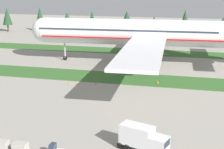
% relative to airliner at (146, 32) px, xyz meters
% --- Properties ---
extents(grass_strip_near, '(320.00, 10.65, 0.01)m').
position_rel_airliner_xyz_m(grass_strip_near, '(-3.24, -16.75, -8.98)').
color(grass_strip_near, '#336028').
rests_on(grass_strip_near, ground).
extents(grass_strip_far, '(320.00, 10.65, 0.01)m').
position_rel_airliner_xyz_m(grass_strip_far, '(-3.24, 16.55, -8.98)').
color(grass_strip_far, '#336028').
rests_on(grass_strip_far, ground).
extents(airliner, '(67.60, 83.28, 25.06)m').
position_rel_airliner_xyz_m(airliner, '(0.00, 0.00, 0.00)').
color(airliner, silver).
rests_on(airliner, ground).
extents(cargo_dolly_lead, '(2.21, 1.51, 1.55)m').
position_rel_airliner_xyz_m(cargo_dolly_lead, '(-8.46, -56.78, -8.07)').
color(cargo_dolly_lead, '#A3A3A8').
rests_on(cargo_dolly_lead, ground).
extents(cargo_dolly_second, '(2.21, 1.51, 1.55)m').
position_rel_airliner_xyz_m(cargo_dolly_second, '(-11.36, -56.79, -8.07)').
color(cargo_dolly_second, '#A3A3A8').
rests_on(cargo_dolly_second, ground).
extents(catering_truck, '(7.33, 4.36, 3.58)m').
position_rel_airliner_xyz_m(catering_truck, '(7.43, -52.16, -7.04)').
color(catering_truck, silver).
rests_on(catering_truck, ground).
extents(taxiway_marker_0, '(0.44, 0.44, 0.59)m').
position_rel_airliner_xyz_m(taxiway_marker_0, '(-7.67, -23.58, -8.69)').
color(taxiway_marker_0, orange).
rests_on(taxiway_marker_0, ground).
extents(taxiway_marker_1, '(0.44, 0.44, 0.58)m').
position_rel_airliner_xyz_m(taxiway_marker_1, '(-13.93, -24.14, -8.70)').
color(taxiway_marker_1, orange).
rests_on(taxiway_marker_1, ground).
extents(taxiway_marker_2, '(0.44, 0.44, 0.68)m').
position_rel_airliner_xyz_m(taxiway_marker_2, '(5.82, -18.98, -8.65)').
color(taxiway_marker_2, orange).
rests_on(taxiway_marker_2, ground).
extents(taxiway_marker_3, '(0.44, 0.44, 0.56)m').
position_rel_airliner_xyz_m(taxiway_marker_3, '(-11.67, -24.61, -8.71)').
color(taxiway_marker_3, orange).
rests_on(taxiway_marker_3, ground).
extents(distant_tree_line, '(172.60, 10.12, 11.89)m').
position_rel_airliner_xyz_m(distant_tree_line, '(-0.18, 53.09, -2.18)').
color(distant_tree_line, '#4C3823').
rests_on(distant_tree_line, ground).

